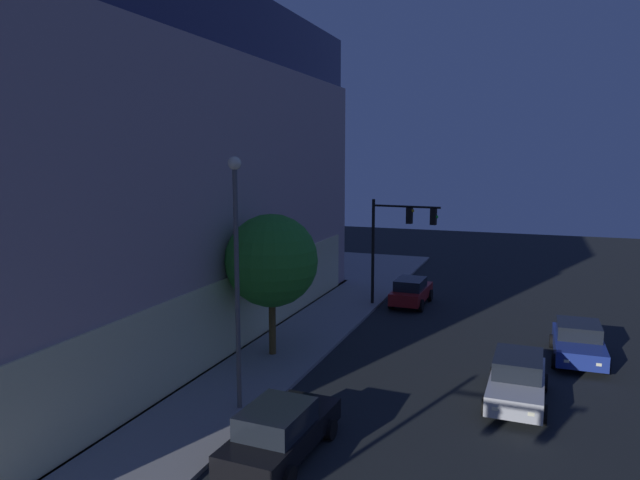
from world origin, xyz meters
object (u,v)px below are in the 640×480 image
car_red (411,291)px  street_lamp_sidewalk (236,255)px  sidewalk_tree (272,261)px  car_silver (517,379)px  car_black (280,431)px  traffic_light_far_corner (398,231)px  modern_building (27,170)px  car_blue (578,342)px

car_red → street_lamp_sidewalk: bearing=170.9°
sidewalk_tree → car_silver: size_ratio=1.30×
car_silver → car_black: bearing=135.7°
car_silver → traffic_light_far_corner: bearing=31.7°
sidewalk_tree → modern_building: bearing=91.6°
street_lamp_sidewalk → car_red: (16.23, -2.60, -4.59)m
car_black → car_red: bearing=-0.1°
car_black → modern_building: bearing=66.4°
traffic_light_far_corner → car_silver: (-11.13, -6.89, -3.64)m
modern_building → street_lamp_sidewalk: (-4.99, -14.11, -2.54)m
car_blue → car_red: 10.82m
sidewalk_tree → car_blue: 13.57m
car_black → car_silver: (6.43, -6.27, 0.03)m
traffic_light_far_corner → car_red: bearing=-33.1°
street_lamp_sidewalk → car_red: 17.07m
sidewalk_tree → car_silver: 10.72m
modern_building → sidewalk_tree: bearing=-88.4°
car_black → street_lamp_sidewalk: bearing=48.1°
modern_building → sidewalk_tree: size_ratio=5.24×
traffic_light_far_corner → car_black: size_ratio=1.26×
street_lamp_sidewalk → car_red: size_ratio=1.98×
sidewalk_tree → car_red: size_ratio=1.43×
modern_building → car_black: modern_building is taller
car_silver → car_red: 13.63m
sidewalk_tree → street_lamp_sidewalk: bearing=-166.9°
sidewalk_tree → traffic_light_far_corner: bearing=-17.9°
sidewalk_tree → car_blue: sidewalk_tree is taller
street_lamp_sidewalk → car_blue: size_ratio=1.88×
modern_building → traffic_light_far_corner: (10.26, -16.07, -3.49)m
traffic_light_far_corner → sidewalk_tree: 10.41m
modern_building → street_lamp_sidewalk: modern_building is taller
street_lamp_sidewalk → car_red: street_lamp_sidewalk is taller
car_black → car_silver: 8.98m
traffic_light_far_corner → street_lamp_sidewalk: (-15.25, 1.96, 0.95)m
modern_building → car_blue: 26.68m
car_black → car_silver: size_ratio=1.03×
car_blue → street_lamp_sidewalk: bearing=130.7°
car_black → car_silver: bearing=-44.3°
traffic_light_far_corner → car_red: traffic_light_far_corner is taller
modern_building → sidewalk_tree: (0.35, -12.87, -3.72)m
car_red → modern_building: bearing=123.9°
modern_building → car_silver: modern_building is taller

